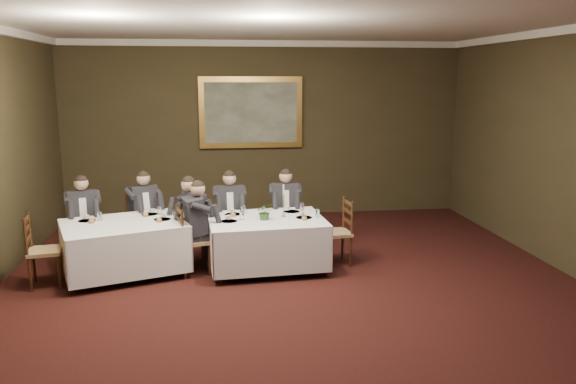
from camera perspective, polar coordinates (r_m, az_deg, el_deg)
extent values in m
plane|color=black|center=(6.98, 1.42, -11.99)|extent=(10.00, 10.00, 0.00)
cube|color=silver|center=(6.44, 1.59, 17.91)|extent=(8.00, 10.00, 0.10)
cube|color=#342E1A|center=(11.41, -2.34, 6.33)|extent=(8.00, 0.10, 3.50)
cube|color=white|center=(11.34, -2.39, 14.84)|extent=(8.00, 0.10, 0.12)
cube|color=black|center=(8.23, -2.22, -2.93)|extent=(1.69, 1.32, 0.04)
cube|color=white|center=(8.22, -2.22, -2.76)|extent=(1.76, 1.38, 0.02)
cube|color=white|center=(8.31, -2.20, -4.97)|extent=(1.78, 1.40, 0.65)
cube|color=black|center=(8.33, -16.40, -3.23)|extent=(1.89, 1.64, 0.04)
cube|color=white|center=(8.32, -16.41, -3.07)|extent=(1.97, 1.72, 0.02)
cube|color=white|center=(8.41, -16.28, -5.24)|extent=(1.99, 1.74, 0.65)
cube|color=#98784D|center=(9.06, -5.90, -3.23)|extent=(0.45, 0.44, 0.05)
cube|color=black|center=(9.19, -6.01, -1.45)|extent=(0.38, 0.04, 0.54)
cube|color=black|center=(8.97, -5.95, -0.91)|extent=(0.43, 0.32, 0.55)
sphere|color=tan|center=(8.90, -6.00, 1.48)|extent=(0.22, 0.22, 0.21)
cube|color=#98784D|center=(9.18, -0.26, -2.96)|extent=(0.47, 0.45, 0.05)
cube|color=black|center=(9.31, -0.32, -1.21)|extent=(0.38, 0.06, 0.54)
cube|color=black|center=(9.10, -0.26, -0.68)|extent=(0.44, 0.34, 0.55)
sphere|color=tan|center=(9.03, -0.26, 1.68)|extent=(0.23, 0.23, 0.21)
cube|color=#98784D|center=(8.20, -9.54, -4.91)|extent=(0.52, 0.53, 0.05)
cube|color=black|center=(8.10, -10.91, -3.37)|extent=(0.12, 0.38, 0.54)
cube|color=black|center=(8.11, -9.63, -2.37)|extent=(0.41, 0.48, 0.55)
sphere|color=tan|center=(8.02, -9.72, 0.27)|extent=(0.26, 0.26, 0.21)
cube|color=#98784D|center=(8.52, 4.85, -4.17)|extent=(0.47, 0.48, 0.05)
cube|color=black|center=(8.52, 6.09, -2.49)|extent=(0.07, 0.38, 0.54)
cube|color=#98784D|center=(9.15, -19.97, -3.73)|extent=(0.53, 0.52, 0.05)
cube|color=black|center=(9.28, -20.13, -1.98)|extent=(0.37, 0.13, 0.54)
cube|color=black|center=(9.06, -20.14, -1.44)|extent=(0.49, 0.41, 0.55)
sphere|color=tan|center=(8.99, -20.30, 0.92)|extent=(0.26, 0.26, 0.21)
cube|color=#98784D|center=(9.27, -14.45, -3.20)|extent=(0.60, 0.59, 0.05)
cube|color=black|center=(9.38, -15.01, -1.52)|extent=(0.34, 0.23, 0.54)
cube|color=black|center=(9.18, -14.57, -0.94)|extent=(0.52, 0.48, 0.55)
sphere|color=tan|center=(9.11, -14.69, 1.40)|extent=(0.29, 0.29, 0.21)
cube|color=#98784D|center=(8.61, -9.41, -4.12)|extent=(0.55, 0.56, 0.05)
cube|color=black|center=(8.61, -8.27, -2.40)|extent=(0.17, 0.36, 0.54)
cube|color=black|center=(8.51, -9.49, -1.69)|extent=(0.44, 0.50, 0.55)
sphere|color=tan|center=(8.44, -9.58, 0.82)|extent=(0.27, 0.27, 0.21)
cube|color=#98784D|center=(8.30, -23.47, -5.53)|extent=(0.49, 0.50, 0.05)
cube|color=black|center=(8.26, -24.92, -3.96)|extent=(0.09, 0.38, 0.54)
imported|color=#2D5926|center=(8.12, -2.36, -1.92)|extent=(0.24, 0.21, 0.26)
cylinder|color=#AE8435|center=(8.33, -0.45, -2.43)|extent=(0.07, 0.07, 0.02)
cylinder|color=#AE8435|center=(8.29, -0.46, -1.24)|extent=(0.02, 0.02, 0.33)
cylinder|color=white|center=(8.24, -0.46, 0.38)|extent=(0.02, 0.02, 0.15)
cylinder|color=white|center=(8.50, -5.61, -2.21)|extent=(0.25, 0.25, 0.01)
cylinder|color=white|center=(8.64, -5.65, -1.83)|extent=(0.08, 0.08, 0.05)
cylinder|color=white|center=(8.50, -4.48, -1.77)|extent=(0.06, 0.06, 0.14)
cylinder|color=white|center=(8.60, -19.75, -2.69)|extent=(0.25, 0.25, 0.01)
cylinder|color=white|center=(8.74, -19.56, -2.31)|extent=(0.08, 0.08, 0.05)
cylinder|color=white|center=(8.55, -18.67, -2.27)|extent=(0.06, 0.06, 0.14)
cube|color=gold|center=(11.31, -3.79, 8.06)|extent=(2.05, 0.08, 1.41)
cube|color=#494F34|center=(11.26, -3.77, 8.05)|extent=(1.83, 0.01, 1.19)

